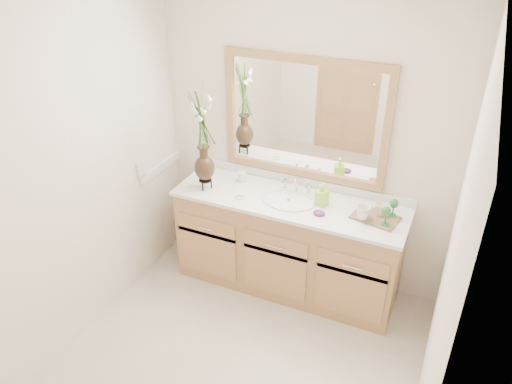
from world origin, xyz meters
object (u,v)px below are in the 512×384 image
at_px(tumbler, 242,177).
at_px(tray, 375,218).
at_px(soap_bottle, 322,195).
at_px(flower_vase, 202,128).

xyz_separation_m(tumbler, tray, (1.14, -0.11, -0.04)).
bearing_deg(soap_bottle, flower_vase, -150.54).
distance_m(soap_bottle, tray, 0.43).
distance_m(tumbler, soap_bottle, 0.72).
height_order(tumbler, soap_bottle, soap_bottle).
bearing_deg(tumbler, tray, -5.68).
bearing_deg(tumbler, soap_bottle, -6.86).
distance_m(flower_vase, tumbler, 0.57).
bearing_deg(tray, tumbler, -174.37).
bearing_deg(tray, soap_bottle, -172.35).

